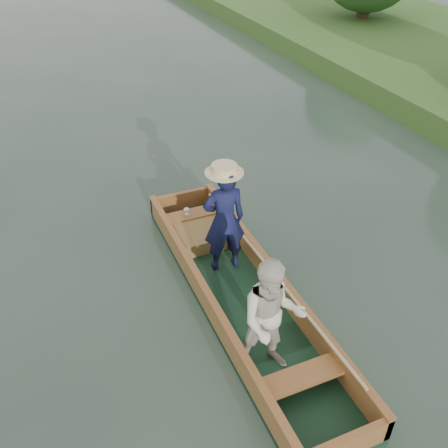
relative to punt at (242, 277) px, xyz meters
name	(u,v)px	position (x,y,z in m)	size (l,w,h in m)	color
ground	(241,303)	(0.04, 0.09, -0.55)	(120.00, 120.00, 0.00)	#283D30
punt	(242,277)	(0.00, 0.00, 0.00)	(1.18, 5.00, 1.77)	black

